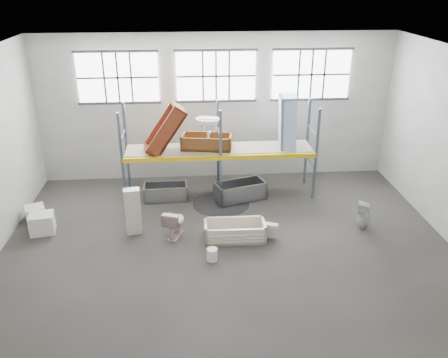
{
  "coord_description": "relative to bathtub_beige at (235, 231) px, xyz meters",
  "views": [
    {
      "loc": [
        -0.93,
        -10.51,
        6.75
      ],
      "look_at": [
        0.0,
        1.5,
        1.4
      ],
      "focal_mm": 37.53,
      "sensor_mm": 36.0,
      "label": 1
    }
  ],
  "objects": [
    {
      "name": "sink_in_tub",
      "position": [
        0.34,
        -0.12,
        -0.09
      ],
      "size": [
        0.46,
        0.46,
        0.14
      ],
      "primitive_type": "imported",
      "rotation": [
        0.0,
        0.0,
        0.19
      ],
      "color": "beige",
      "rests_on": "bathtub_beige"
    },
    {
      "name": "wall_front",
      "position": [
        -0.23,
        -5.63,
        2.25
      ],
      "size": [
        12.0,
        0.1,
        5.0
      ],
      "primitive_type": "cube",
      "color": "#B8B5AA",
      "rests_on": "ground"
    },
    {
      "name": "rack_upright_ra",
      "position": [
        2.77,
        2.32,
        1.25
      ],
      "size": [
        0.08,
        0.08,
        3.0
      ],
      "primitive_type": "cube",
      "color": "slate",
      "rests_on": "floor"
    },
    {
      "name": "blue_tub_upright",
      "position": [
        1.93,
        2.88,
        2.15
      ],
      "size": [
        0.61,
        0.86,
        1.75
      ],
      "primitive_type": null,
      "rotation": [
        0.0,
        1.54,
        -0.08
      ],
      "color": "#9CBDEA",
      "rests_on": "shelf_deck"
    },
    {
      "name": "bucket",
      "position": [
        -0.68,
        -1.0,
        -0.08
      ],
      "size": [
        0.3,
        0.3,
        0.32
      ],
      "primitive_type": "cylinder",
      "rotation": [
        0.0,
        0.0,
        0.08
      ],
      "color": "white",
      "rests_on": "floor"
    },
    {
      "name": "toilet_white",
      "position": [
        3.73,
        0.32,
        0.15
      ],
      "size": [
        0.48,
        0.47,
        0.8
      ],
      "primitive_type": "imported",
      "rotation": [
        0.0,
        0.0,
        -1.95
      ],
      "color": "silver",
      "rests_on": "floor"
    },
    {
      "name": "rack_upright_ma",
      "position": [
        -0.23,
        2.32,
        1.25
      ],
      "size": [
        0.08,
        0.08,
        3.0
      ],
      "primitive_type": "cube",
      "color": "slate",
      "rests_on": "floor"
    },
    {
      "name": "sink_on_shelf",
      "position": [
        -0.59,
        2.53,
        1.85
      ],
      "size": [
        0.85,
        0.73,
        0.65
      ],
      "primitive_type": "imported",
      "rotation": [
        0.0,
        0.0,
        -0.25
      ],
      "color": "white",
      "rests_on": "rust_tub_flat"
    },
    {
      "name": "rust_tub_tilted",
      "position": [
        -1.9,
        2.8,
        2.05
      ],
      "size": [
        1.45,
        0.97,
        1.65
      ],
      "primitive_type": null,
      "rotation": [
        0.0,
        -0.96,
        0.14
      ],
      "color": "maroon",
      "rests_on": "shelf_deck"
    },
    {
      "name": "cistern_tall",
      "position": [
        -2.79,
        0.55,
        0.43
      ],
      "size": [
        0.47,
        0.34,
        1.34
      ],
      "primitive_type": "cube",
      "rotation": [
        0.0,
        0.0,
        0.14
      ],
      "color": "beige",
      "rests_on": "floor"
    },
    {
      "name": "bathtub_beige",
      "position": [
        0.0,
        0.0,
        0.0
      ],
      "size": [
        1.68,
        0.81,
        0.49
      ],
      "primitive_type": null,
      "rotation": [
        0.0,
        0.0,
        -0.01
      ],
      "color": "beige",
      "rests_on": "floor"
    },
    {
      "name": "ceiling",
      "position": [
        -0.23,
        -0.58,
        4.8
      ],
      "size": [
        12.0,
        10.0,
        0.1
      ],
      "primitive_type": "cube",
      "color": "silver",
      "rests_on": "ground"
    },
    {
      "name": "rack_beam_back",
      "position": [
        -0.23,
        3.52,
        1.25
      ],
      "size": [
        6.0,
        0.1,
        0.14
      ],
      "primitive_type": "cube",
      "color": "yellow",
      "rests_on": "floor"
    },
    {
      "name": "window_right",
      "position": [
        2.97,
        4.36,
        3.35
      ],
      "size": [
        2.6,
        0.04,
        1.6
      ],
      "primitive_type": "cube",
      "color": "white",
      "rests_on": "wall_back"
    },
    {
      "name": "rust_tub_flat",
      "position": [
        -0.62,
        2.94,
        1.57
      ],
      "size": [
        1.68,
        0.98,
        0.44
      ],
      "primitive_type": null,
      "rotation": [
        0.0,
        0.0,
        -0.16
      ],
      "color": "brown",
      "rests_on": "shelf_deck"
    },
    {
      "name": "steel_tub_left",
      "position": [
        -1.98,
        2.62,
        0.01
      ],
      "size": [
        1.4,
        0.69,
        0.51
      ],
      "primitive_type": null,
      "rotation": [
        0.0,
        0.0,
        0.04
      ],
      "color": "#A2A7AB",
      "rests_on": "floor"
    },
    {
      "name": "floor",
      "position": [
        -0.23,
        -0.58,
        -0.3
      ],
      "size": [
        12.0,
        10.0,
        0.1
      ],
      "primitive_type": "cube",
      "color": "#48433D",
      "rests_on": "ground"
    },
    {
      "name": "rack_upright_la",
      "position": [
        -3.23,
        2.32,
        1.25
      ],
      "size": [
        0.08,
        0.08,
        3.0
      ],
      "primitive_type": "cube",
      "color": "slate",
      "rests_on": "floor"
    },
    {
      "name": "wall_back",
      "position": [
        -0.23,
        4.47,
        2.25
      ],
      "size": [
        12.0,
        0.1,
        5.0
      ],
      "primitive_type": "cube",
      "color": "#A5A399",
      "rests_on": "ground"
    },
    {
      "name": "window_left",
      "position": [
        -3.43,
        4.36,
        3.35
      ],
      "size": [
        2.6,
        0.04,
        1.6
      ],
      "primitive_type": "cube",
      "color": "white",
      "rests_on": "wall_back"
    },
    {
      "name": "steel_tub_right",
      "position": [
        0.41,
        2.44,
        0.04
      ],
      "size": [
        1.73,
        1.18,
        0.58
      ],
      "primitive_type": null,
      "rotation": [
        0.0,
        0.0,
        0.31
      ],
      "color": "#97989F",
      "rests_on": "floor"
    },
    {
      "name": "rack_beam_front",
      "position": [
        -0.23,
        2.32,
        1.25
      ],
      "size": [
        6.0,
        0.1,
        0.14
      ],
      "primitive_type": "cube",
      "color": "yellow",
      "rests_on": "floor"
    },
    {
      "name": "carton_far",
      "position": [
        -5.77,
        1.5,
        -0.02
      ],
      "size": [
        0.69,
        0.69,
        0.44
      ],
      "primitive_type": "cube",
      "rotation": [
        0.0,
        0.0,
        0.39
      ],
      "color": "silver",
      "rests_on": "floor"
    },
    {
      "name": "wet_patch",
      "position": [
        -0.23,
        2.12,
        -0.24
      ],
      "size": [
        1.8,
        1.8,
        0.0
      ],
      "primitive_type": "cylinder",
      "color": "black",
      "rests_on": "floor"
    },
    {
      "name": "cistern_spare",
      "position": [
        0.99,
        -0.07,
        0.03
      ],
      "size": [
        0.41,
        0.3,
        0.35
      ],
      "primitive_type": "cube",
      "rotation": [
        0.0,
        0.0,
        -0.38
      ],
      "color": "beige",
      "rests_on": "bathtub_beige"
    },
    {
      "name": "rack_upright_lb",
      "position": [
        -3.23,
        3.52,
        1.25
      ],
      "size": [
        0.08,
        0.08,
        3.0
      ],
      "primitive_type": "cube",
      "color": "slate",
      "rests_on": "floor"
    },
    {
      "name": "window_mid",
      "position": [
        -0.23,
        4.36,
        3.35
      ],
      "size": [
        2.6,
        0.04,
        1.6
      ],
      "primitive_type": "cube",
      "color": "white",
      "rests_on": "wall_back"
    },
    {
      "name": "shelf_deck",
      "position": [
        -0.23,
        2.92,
        1.33
      ],
      "size": [
        5.9,
        1.1,
        0.03
      ],
      "primitive_type": "cube",
      "color": "gray",
      "rests_on": "floor"
    },
    {
      "name": "rack_upright_rb",
      "position": [
        2.77,
        3.52,
        1.25
      ],
      "size": [
        0.08,
        0.08,
        3.0
      ],
      "primitive_type": "cube",
      "color": "slate",
      "rests_on": "floor"
    },
    {
      "name": "toilet_beige",
      "position": [
        -1.64,
        0.3,
        0.17
      ],
      "size": [
        0.71,
        0.92,
        0.83
      ],
      "primitive_type": "imported",
      "rotation": [
        0.0,
        0.0,
        2.79
      ],
      "color": "beige",
      "rests_on": "floor"
    },
    {
      "name": "rack_upright_mb",
      "position": [
        -0.23,
        3.52,
        1.25
      ],
      "size": [
        0.08,
        0.08,
        3.0
      ],
      "primitive_type": "cube",
      "color": "slate",
      "rests_on": "floor"
    },
    {
      "name": "carton_near",
      "position": [
        -5.37,
        0.76,
        0.04
      ],
      "size": [
        0.75,
        0.67,
        0.57
      ],
      "primitive_type": "cube",
      "rotation": [
        0.0,
        0.0,
        0.17
      ],
      "color": "silver",
      "rests_on": "floor"
    }
  ]
}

